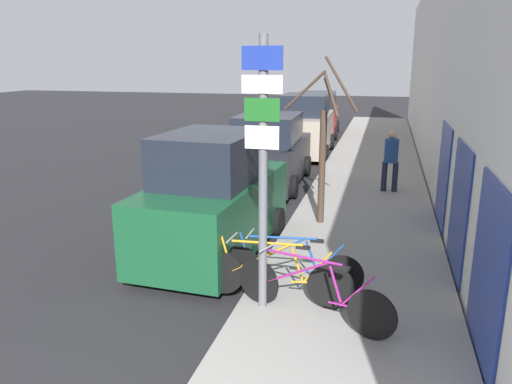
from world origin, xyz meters
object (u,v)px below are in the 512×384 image
(parked_car_2, at_px, (305,127))
(street_tree, at_px, (323,150))
(bicycle_2, at_px, (290,267))
(parked_car_1, at_px, (269,153))
(bicycle_0, at_px, (311,293))
(signpost, at_px, (263,166))
(parked_car_3, at_px, (317,116))
(bicycle_1, at_px, (275,276))
(pedestrian_near, at_px, (391,157))
(parked_car_0, at_px, (214,201))

(parked_car_2, relative_size, street_tree, 1.27)
(bicycle_2, height_order, street_tree, street_tree)
(parked_car_1, xyz_separation_m, street_tree, (2.03, -3.68, 0.82))
(parked_car_2, bearing_deg, bicycle_0, -82.14)
(bicycle_0, bearing_deg, parked_car_1, 37.57)
(signpost, bearing_deg, parked_car_3, 95.37)
(bicycle_1, xyz_separation_m, street_tree, (0.19, 3.86, 1.23))
(bicycle_1, height_order, pedestrian_near, pedestrian_near)
(parked_car_3, bearing_deg, signpost, -88.21)
(signpost, height_order, parked_car_3, signpost)
(bicycle_2, relative_size, parked_car_0, 0.54)
(parked_car_1, bearing_deg, parked_car_3, 88.55)
(signpost, relative_size, parked_car_0, 0.91)
(bicycle_0, distance_m, parked_car_3, 18.51)
(bicycle_0, relative_size, bicycle_2, 1.02)
(signpost, height_order, parked_car_2, signpost)
(bicycle_0, height_order, parked_car_1, parked_car_1)
(bicycle_1, height_order, parked_car_0, parked_car_0)
(parked_car_1, distance_m, parked_car_3, 10.39)
(street_tree, bearing_deg, bicycle_2, -90.68)
(bicycle_1, distance_m, parked_car_1, 7.77)
(signpost, xyz_separation_m, parked_car_0, (-1.47, 2.11, -1.17))
(bicycle_1, distance_m, street_tree, 4.06)
(bicycle_0, xyz_separation_m, pedestrian_near, (1.04, 7.51, 0.56))
(bicycle_0, distance_m, street_tree, 4.47)
(parked_car_3, relative_size, pedestrian_near, 2.71)
(signpost, bearing_deg, parked_car_0, 124.84)
(bicycle_0, xyz_separation_m, parked_car_2, (-2.19, 13.09, 0.54))
(pedestrian_near, bearing_deg, parked_car_2, 121.33)
(bicycle_1, relative_size, parked_car_2, 0.52)
(bicycle_1, relative_size, parked_car_1, 0.52)
(parked_car_0, relative_size, parked_car_2, 0.93)
(bicycle_2, relative_size, parked_car_3, 0.50)
(pedestrian_near, bearing_deg, signpost, -102.45)
(bicycle_0, distance_m, pedestrian_near, 7.60)
(bicycle_0, distance_m, bicycle_2, 0.96)
(parked_car_3, bearing_deg, bicycle_0, -85.98)
(parked_car_0, distance_m, parked_car_3, 16.02)
(parked_car_0, distance_m, street_tree, 2.75)
(parked_car_0, height_order, parked_car_1, parked_car_0)
(bicycle_1, height_order, parked_car_2, parked_car_2)
(bicycle_0, bearing_deg, street_tree, 26.03)
(parked_car_3, xyz_separation_m, street_tree, (2.03, -14.07, 0.81))
(parked_car_0, bearing_deg, parked_car_3, 93.95)
(bicycle_1, height_order, bicycle_2, bicycle_1)
(bicycle_2, distance_m, street_tree, 3.65)
(signpost, relative_size, parked_car_1, 0.84)
(bicycle_0, bearing_deg, signpost, 94.30)
(parked_car_2, bearing_deg, parked_car_3, 91.16)
(signpost, bearing_deg, pedestrian_near, 76.26)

